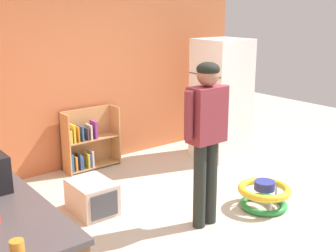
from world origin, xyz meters
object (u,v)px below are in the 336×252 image
object	(u,v)px
bookshelf	(87,143)
standing_person	(207,129)
pet_carrier	(92,197)
baby_walker	(264,195)
refrigerator	(221,99)
orange_cup	(17,248)

from	to	relation	value
bookshelf	standing_person	size ratio (longest dim) A/B	0.49
standing_person	pet_carrier	distance (m)	1.53
standing_person	baby_walker	bearing A→B (deg)	-9.13
refrigerator	baby_walker	bearing A→B (deg)	-119.07
standing_person	orange_cup	size ratio (longest dim) A/B	18.10
bookshelf	pet_carrier	world-z (taller)	bookshelf
orange_cup	standing_person	bearing A→B (deg)	21.09
pet_carrier	orange_cup	xyz separation A→B (m)	(-1.44, -1.84, 0.77)
bookshelf	baby_walker	bearing A→B (deg)	-67.84
bookshelf	baby_walker	size ratio (longest dim) A/B	1.41
refrigerator	standing_person	xyz separation A→B (m)	(-1.71, -1.50, 0.16)
standing_person	orange_cup	bearing A→B (deg)	-158.91
pet_carrier	bookshelf	bearing A→B (deg)	63.90
bookshelf	pet_carrier	size ratio (longest dim) A/B	1.54
baby_walker	orange_cup	size ratio (longest dim) A/B	6.36
refrigerator	baby_walker	world-z (taller)	refrigerator
pet_carrier	standing_person	bearing A→B (deg)	-51.02
standing_person	bookshelf	bearing A→B (deg)	94.28
standing_person	baby_walker	xyz separation A→B (m)	(0.80, -0.13, -0.89)
refrigerator	orange_cup	xyz separation A→B (m)	(-3.94, -2.36, 0.06)
standing_person	orange_cup	xyz separation A→B (m)	(-2.23, -0.86, -0.10)
baby_walker	refrigerator	bearing A→B (deg)	60.93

